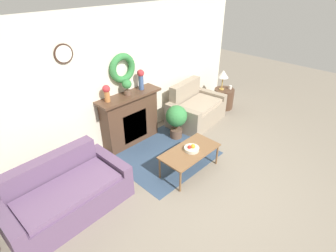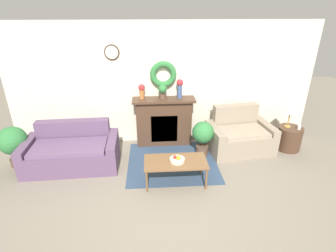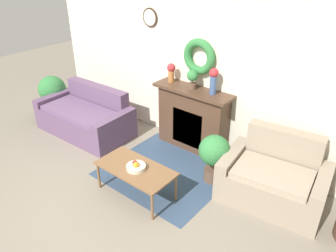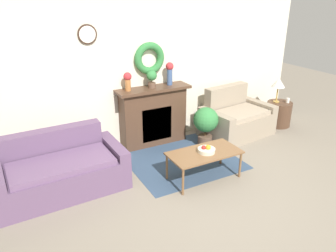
{
  "view_description": "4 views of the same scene",
  "coord_description": "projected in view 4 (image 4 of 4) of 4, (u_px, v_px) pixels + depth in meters",
  "views": [
    {
      "loc": [
        -2.83,
        -1.74,
        3.19
      ],
      "look_at": [
        0.25,
        1.29,
        0.64
      ],
      "focal_mm": 28.0,
      "sensor_mm": 36.0,
      "label": 1
    },
    {
      "loc": [
        -0.27,
        -3.3,
        2.95
      ],
      "look_at": [
        0.05,
        1.39,
        0.79
      ],
      "focal_mm": 28.0,
      "sensor_mm": 36.0,
      "label": 2
    },
    {
      "loc": [
        2.8,
        -1.94,
        3.1
      ],
      "look_at": [
        0.27,
        1.18,
        0.92
      ],
      "focal_mm": 35.0,
      "sensor_mm": 36.0,
      "label": 3
    },
    {
      "loc": [
        -2.44,
        -3.02,
        2.72
      ],
      "look_at": [
        -0.13,
        1.31,
        0.69
      ],
      "focal_mm": 35.0,
      "sensor_mm": 36.0,
      "label": 4
    }
  ],
  "objects": [
    {
      "name": "wall_back",
      "position": [
        147.0,
        71.0,
        5.97
      ],
      "size": [
        6.8,
        0.19,
        2.7
      ],
      "color": "beige",
      "rests_on": "ground_plane"
    },
    {
      "name": "side_table_by_loveseat",
      "position": [
        279.0,
        114.0,
        7.06
      ],
      "size": [
        0.52,
        0.52,
        0.52
      ],
      "color": "#4C3323",
      "rests_on": "ground_plane"
    },
    {
      "name": "vase_on_mantel_right",
      "position": [
        170.0,
        72.0,
        5.97
      ],
      "size": [
        0.14,
        0.14,
        0.42
      ],
      "color": "#3D5684",
      "rests_on": "fireplace"
    },
    {
      "name": "floor_rug",
      "position": [
        181.0,
        159.0,
        5.7
      ],
      "size": [
        1.81,
        1.67,
        0.01
      ],
      "color": "#334760",
      "rests_on": "ground_plane"
    },
    {
      "name": "couch_left",
      "position": [
        61.0,
        171.0,
        4.74
      ],
      "size": [
        1.83,
        1.01,
        0.84
      ],
      "rotation": [
        0.0,
        0.0,
        0.04
      ],
      "color": "#604766",
      "rests_on": "ground_plane"
    },
    {
      "name": "potted_plant_floor_by_loveseat",
      "position": [
        206.0,
        122.0,
        6.03
      ],
      "size": [
        0.46,
        0.46,
        0.76
      ],
      "color": "brown",
      "rests_on": "ground_plane"
    },
    {
      "name": "vase_on_mantel_left",
      "position": [
        128.0,
        80.0,
        5.63
      ],
      "size": [
        0.14,
        0.14,
        0.32
      ],
      "color": "#AD6B38",
      "rests_on": "fireplace"
    },
    {
      "name": "mug",
      "position": [
        288.0,
        100.0,
        6.92
      ],
      "size": [
        0.07,
        0.07,
        0.1
      ],
      "color": "silver",
      "rests_on": "side_table_by_loveseat"
    },
    {
      "name": "fruit_bowl",
      "position": [
        207.0,
        150.0,
        4.95
      ],
      "size": [
        0.27,
        0.27,
        0.12
      ],
      "color": "beige",
      "rests_on": "coffee_table"
    },
    {
      "name": "fireplace",
      "position": [
        153.0,
        116.0,
        6.12
      ],
      "size": [
        1.37,
        0.41,
        1.1
      ],
      "color": "#4C3323",
      "rests_on": "ground_plane"
    },
    {
      "name": "ground_plane",
      "position": [
        220.0,
        201.0,
        4.57
      ],
      "size": [
        16.0,
        16.0,
        0.0
      ],
      "primitive_type": "plane",
      "color": "gray"
    },
    {
      "name": "potted_plant_on_mantel",
      "position": [
        152.0,
        77.0,
        5.81
      ],
      "size": [
        0.19,
        0.19,
        0.32
      ],
      "color": "brown",
      "rests_on": "fireplace"
    },
    {
      "name": "table_lamp",
      "position": [
        279.0,
        83.0,
        6.82
      ],
      "size": [
        0.28,
        0.28,
        0.52
      ],
      "color": "#B28E42",
      "rests_on": "side_table_by_loveseat"
    },
    {
      "name": "coffee_table",
      "position": [
        204.0,
        154.0,
        4.98
      ],
      "size": [
        1.11,
        0.57,
        0.45
      ],
      "color": "brown",
      "rests_on": "ground_plane"
    },
    {
      "name": "loveseat_right",
      "position": [
        236.0,
        119.0,
        6.6
      ],
      "size": [
        1.46,
        1.06,
        0.95
      ],
      "rotation": [
        0.0,
        0.0,
        0.12
      ],
      "color": "gray",
      "rests_on": "ground_plane"
    }
  ]
}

